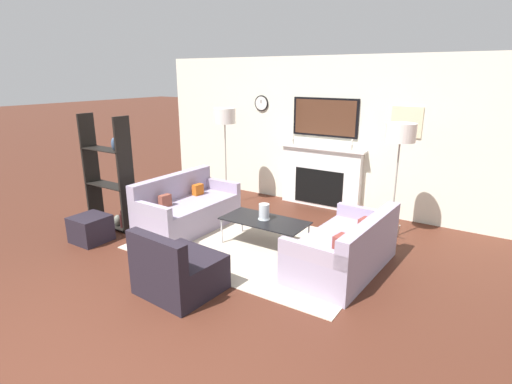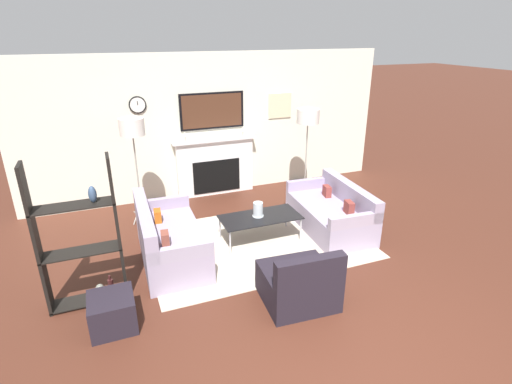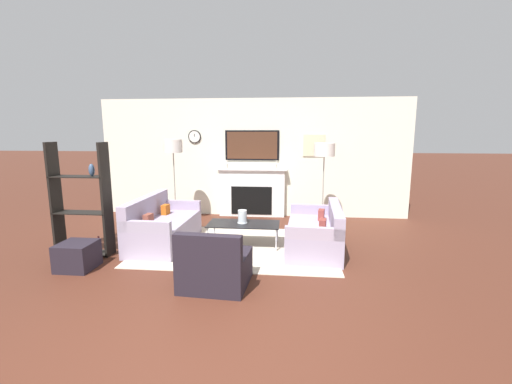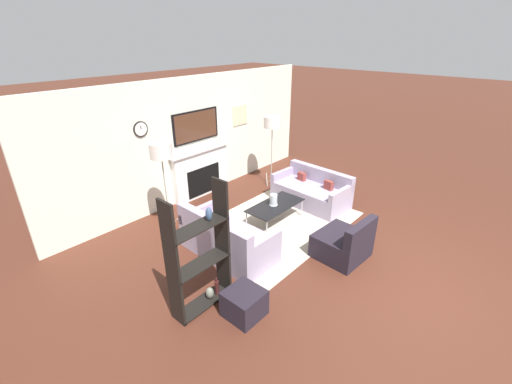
# 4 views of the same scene
# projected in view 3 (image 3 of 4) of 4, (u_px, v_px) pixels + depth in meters

# --- Properties ---
(ground_plane) EXTENTS (60.00, 60.00, 0.00)m
(ground_plane) POSITION_uv_depth(u_px,v_px,m) (193.00, 344.00, 3.19)
(ground_plane) COLOR #4B2519
(fireplace_wall) EXTENTS (7.12, 0.28, 2.70)m
(fireplace_wall) POSITION_uv_depth(u_px,v_px,m) (252.00, 164.00, 7.92)
(fireplace_wall) COLOR silver
(fireplace_wall) RESTS_ON ground_plane
(area_rug) EXTENTS (3.27, 2.27, 0.01)m
(area_rug) POSITION_uv_depth(u_px,v_px,m) (238.00, 246.00, 5.89)
(area_rug) COLOR beige
(area_rug) RESTS_ON ground_plane
(couch_left) EXTENTS (0.86, 1.69, 0.84)m
(couch_left) POSITION_uv_depth(u_px,v_px,m) (162.00, 228.00, 5.97)
(couch_left) COLOR #9B8FA9
(couch_left) RESTS_ON ground_plane
(couch_right) EXTENTS (0.95, 1.70, 0.75)m
(couch_right) POSITION_uv_depth(u_px,v_px,m) (316.00, 234.00, 5.72)
(couch_right) COLOR #9B8FA9
(couch_right) RESTS_ON ground_plane
(armchair) EXTENTS (0.87, 0.84, 0.77)m
(armchair) POSITION_uv_depth(u_px,v_px,m) (215.00, 267.00, 4.35)
(armchair) COLOR black
(armchair) RESTS_ON ground_plane
(coffee_table) EXTENTS (1.23, 0.60, 0.40)m
(coffee_table) POSITION_uv_depth(u_px,v_px,m) (244.00, 225.00, 5.89)
(coffee_table) COLOR black
(coffee_table) RESTS_ON ground_plane
(hurricane_candle) EXTENTS (0.17, 0.17, 0.23)m
(hurricane_candle) POSITION_uv_depth(u_px,v_px,m) (242.00, 217.00, 5.90)
(hurricane_candle) COLOR silver
(hurricane_candle) RESTS_ON coffee_table
(floor_lamp_left) EXTENTS (0.39, 0.39, 1.81)m
(floor_lamp_left) POSITION_uv_depth(u_px,v_px,m) (173.00, 147.00, 7.07)
(floor_lamp_left) COLOR #9E998E
(floor_lamp_left) RESTS_ON ground_plane
(floor_lamp_right) EXTENTS (0.41, 0.41, 1.74)m
(floor_lamp_right) POSITION_uv_depth(u_px,v_px,m) (324.00, 151.00, 6.78)
(floor_lamp_right) COLOR #9E998E
(floor_lamp_right) RESTS_ON ground_plane
(shelf_unit) EXTENTS (0.89, 0.28, 1.80)m
(shelf_unit) POSITION_uv_depth(u_px,v_px,m) (83.00, 205.00, 5.40)
(shelf_unit) COLOR black
(shelf_unit) RESTS_ON ground_plane
(ottoman) EXTENTS (0.48, 0.48, 0.39)m
(ottoman) POSITION_uv_depth(u_px,v_px,m) (77.00, 256.00, 4.92)
(ottoman) COLOR black
(ottoman) RESTS_ON ground_plane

